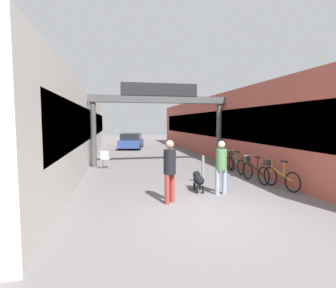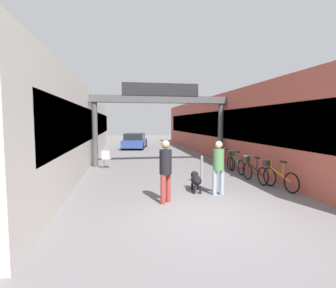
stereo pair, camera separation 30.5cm
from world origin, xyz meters
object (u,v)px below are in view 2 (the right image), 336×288
at_px(pedestrian_with_dog, 219,164).
at_px(bollard_post_metal, 202,170).
at_px(pedestrian_companion, 166,167).
at_px(bicycle_orange_nearest, 278,176).
at_px(parked_car_blue, 135,141).
at_px(dog_on_leash, 196,179).
at_px(bicycle_green_third, 236,163).
at_px(bicycle_black_second, 253,170).
at_px(cafe_chair_aluminium_nearer, 106,157).
at_px(bicycle_red_farthest, 225,159).

relative_size(pedestrian_with_dog, bollard_post_metal, 1.60).
bearing_deg(bollard_post_metal, pedestrian_companion, -129.89).
bearing_deg(bicycle_orange_nearest, pedestrian_companion, -167.26).
relative_size(pedestrian_companion, bollard_post_metal, 1.68).
distance_m(bicycle_orange_nearest, parked_car_blue, 15.26).
distance_m(dog_on_leash, bicycle_green_third, 3.85).
height_order(bicycle_black_second, cafe_chair_aluminium_nearer, bicycle_black_second).
relative_size(bicycle_black_second, parked_car_blue, 0.40).
relative_size(bicycle_green_third, bollard_post_metal, 1.61).
height_order(bollard_post_metal, cafe_chair_aluminium_nearer, bollard_post_metal).
relative_size(pedestrian_companion, cafe_chair_aluminium_nearer, 1.98).
bearing_deg(bicycle_green_third, bicycle_black_second, -93.84).
height_order(pedestrian_with_dog, bicycle_black_second, pedestrian_with_dog).
xyz_separation_m(pedestrian_with_dog, dog_on_leash, (-0.58, 0.50, -0.57)).
bearing_deg(bicycle_black_second, parked_car_blue, 105.71).
height_order(pedestrian_companion, dog_on_leash, pedestrian_companion).
xyz_separation_m(dog_on_leash, cafe_chair_aluminium_nearer, (-3.15, 4.90, 0.15)).
distance_m(dog_on_leash, bicycle_red_farthest, 4.70).
distance_m(pedestrian_with_dog, parked_car_blue, 15.17).
bearing_deg(bicycle_red_farthest, dog_on_leash, -123.45).
height_order(bicycle_orange_nearest, cafe_chair_aluminium_nearer, bicycle_orange_nearest).
height_order(pedestrian_with_dog, pedestrian_companion, pedestrian_companion).
bearing_deg(bicycle_orange_nearest, bicycle_black_second, 106.07).
distance_m(bicycle_green_third, bicycle_red_farthest, 1.12).
relative_size(dog_on_leash, bicycle_red_farthest, 0.51).
height_order(dog_on_leash, bicycle_green_third, bicycle_green_third).
relative_size(pedestrian_with_dog, bicycle_orange_nearest, 1.00).
height_order(cafe_chair_aluminium_nearer, parked_car_blue, parked_car_blue).
relative_size(bicycle_black_second, bicycle_green_third, 1.00).
height_order(pedestrian_with_dog, bicycle_orange_nearest, pedestrian_with_dog).
bearing_deg(bicycle_red_farthest, parked_car_blue, 110.12).
bearing_deg(dog_on_leash, parked_car_blue, 95.12).
xyz_separation_m(bicycle_orange_nearest, bicycle_black_second, (-0.31, 1.09, 0.00)).
distance_m(bicycle_red_farthest, cafe_chair_aluminium_nearer, 5.82).
height_order(bollard_post_metal, parked_car_blue, parked_car_blue).
bearing_deg(bicycle_black_second, bicycle_green_third, 86.16).
height_order(bicycle_black_second, bicycle_green_third, same).
height_order(bicycle_orange_nearest, bollard_post_metal, bollard_post_metal).
xyz_separation_m(bicycle_black_second, cafe_chair_aluminium_nearer, (-5.67, 3.94, 0.10)).
bearing_deg(bicycle_black_second, bollard_post_metal, -179.57).
relative_size(bicycle_red_farthest, bollard_post_metal, 1.61).
xyz_separation_m(dog_on_leash, parked_car_blue, (-1.30, 14.55, 0.25)).
distance_m(bicycle_green_third, cafe_chair_aluminium_nearer, 6.16).
bearing_deg(pedestrian_with_dog, bicycle_red_farthest, 65.54).
bearing_deg(bicycle_red_farthest, bicycle_orange_nearest, -86.55).
bearing_deg(dog_on_leash, bicycle_black_second, 20.71).
relative_size(bicycle_orange_nearest, bicycle_green_third, 0.99).
relative_size(bollard_post_metal, parked_car_blue, 0.25).
height_order(pedestrian_with_dog, cafe_chair_aluminium_nearer, pedestrian_with_dog).
distance_m(bicycle_green_third, parked_car_blue, 12.39).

